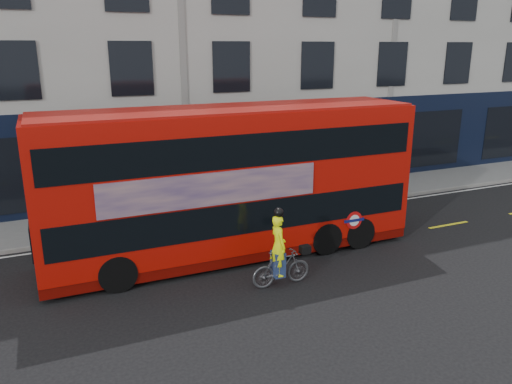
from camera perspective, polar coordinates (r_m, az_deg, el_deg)
ground at (r=14.17m, az=1.32°, el=-10.12°), size 120.00×120.00×0.00m
pavement at (r=19.80m, az=-6.53°, el=-2.18°), size 60.00×3.00×0.12m
kerb at (r=18.44m, az=-5.16°, el=-3.53°), size 60.00×0.12×0.13m
building_terrace at (r=25.06m, az=-11.66°, el=18.72°), size 50.00×10.07×15.00m
road_edge_line at (r=18.19m, az=-4.86°, el=-4.00°), size 58.00×0.10×0.01m
lane_dashes at (r=15.41m, az=-1.02°, el=-7.82°), size 58.00×0.12×0.01m
bus at (r=15.18m, az=-2.61°, el=1.22°), size 11.42×2.66×4.60m
cyclist at (r=13.62m, az=2.80°, el=-7.77°), size 1.71×0.62×2.25m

